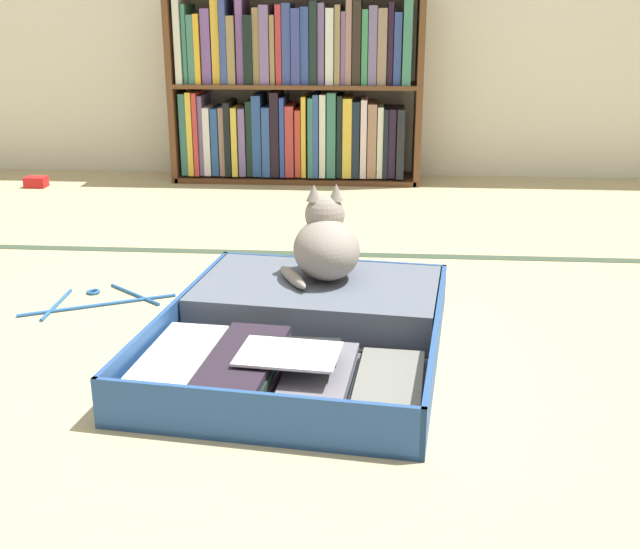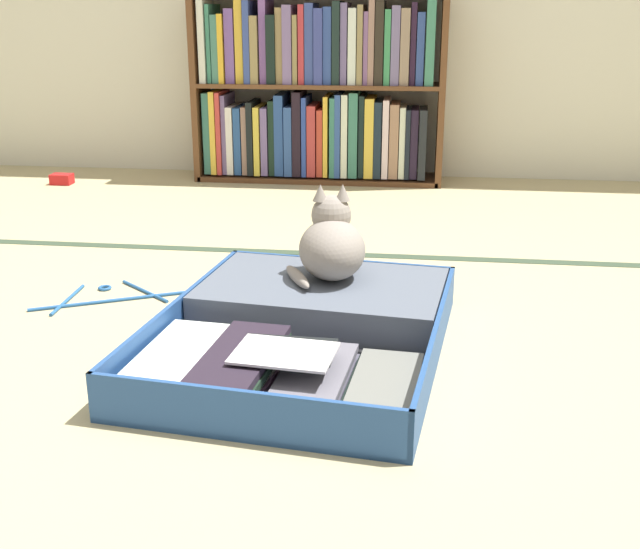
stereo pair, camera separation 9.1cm
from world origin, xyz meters
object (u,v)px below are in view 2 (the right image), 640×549
Objects in this scene: bookshelf at (317,90)px; black_cat at (331,245)px; small_red_pouch at (62,179)px; clothes_hanger at (107,297)px; open_suitcase at (305,325)px.

black_cat is at bearing -81.37° from bookshelf.
black_cat is 2.16m from small_red_pouch.
small_red_pouch is (-1.23, -0.27, -0.42)m from bookshelf.
bookshelf reaches higher than clothes_hanger.
open_suitcase is (0.23, -2.02, -0.39)m from bookshelf.
small_red_pouch is (-1.46, 1.75, -0.02)m from open_suitcase.
bookshelf is 1.32m from small_red_pouch.
small_red_pouch is at bearing 134.12° from black_cat.
open_suitcase is 0.26m from black_cat.
bookshelf is 4.33× the size of black_cat.
black_cat is (0.28, -1.81, -0.24)m from bookshelf.
small_red_pouch is (-0.83, 1.51, 0.02)m from clothes_hanger.
open_suitcase is at bearing -83.44° from bookshelf.
black_cat reaches higher than small_red_pouch.
open_suitcase is 2.36× the size of clothes_hanger.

